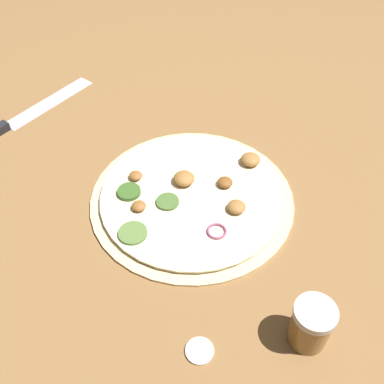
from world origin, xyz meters
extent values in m
plane|color=brown|center=(0.00, 0.00, 0.00)|extent=(3.00, 3.00, 0.00)
cylinder|color=beige|center=(0.00, 0.00, 0.00)|extent=(0.37, 0.37, 0.01)
cylinder|color=beige|center=(0.00, 0.00, 0.01)|extent=(0.34, 0.34, 0.00)
ellipsoid|color=#996633|center=(0.00, -0.03, 0.02)|extent=(0.04, 0.04, 0.02)
ellipsoid|color=brown|center=(-0.07, 0.01, 0.02)|extent=(0.03, 0.03, 0.01)
ellipsoid|color=#996633|center=(-0.05, 0.07, 0.02)|extent=(0.03, 0.03, 0.02)
cylinder|color=#567538|center=(0.13, 0.04, 0.02)|extent=(0.05, 0.05, 0.01)
cylinder|color=#47662D|center=(0.05, 0.00, 0.02)|extent=(0.04, 0.04, 0.01)
cylinder|color=#385B23|center=(0.10, -0.05, 0.02)|extent=(0.04, 0.04, 0.01)
torus|color=#934266|center=(0.00, 0.10, 0.02)|extent=(0.03, 0.03, 0.00)
ellipsoid|color=brown|center=(0.10, -0.01, 0.02)|extent=(0.03, 0.03, 0.01)
ellipsoid|color=#996633|center=(-0.14, -0.03, 0.02)|extent=(0.04, 0.04, 0.02)
ellipsoid|color=brown|center=(0.08, -0.08, 0.02)|extent=(0.03, 0.03, 0.01)
cube|color=silver|center=(0.17, -0.42, 0.00)|extent=(0.23, 0.14, 0.00)
cylinder|color=olive|center=(-0.03, 0.31, 0.03)|extent=(0.06, 0.06, 0.06)
cylinder|color=beige|center=(-0.03, 0.31, 0.07)|extent=(0.06, 0.06, 0.01)
cylinder|color=beige|center=(0.12, 0.27, 0.00)|extent=(0.04, 0.04, 0.01)
camera|label=1|loc=(0.24, 0.51, 0.61)|focal=42.00mm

